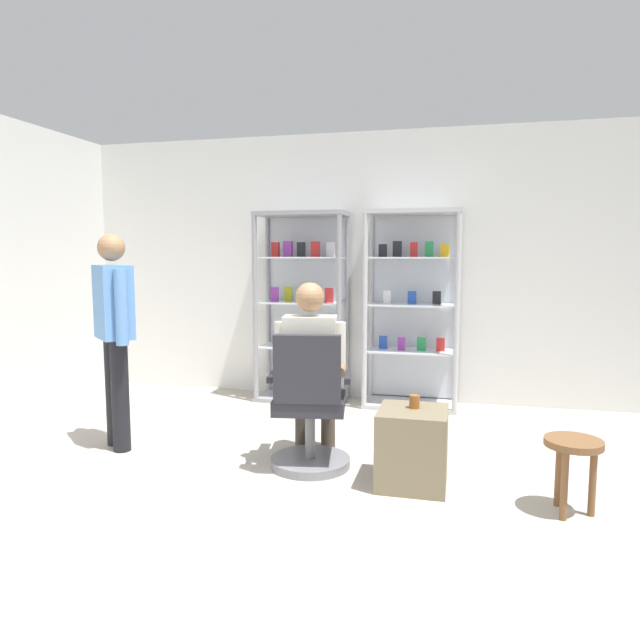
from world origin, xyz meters
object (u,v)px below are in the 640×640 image
(tea_glass, at_px, (414,402))
(display_cabinet_right, at_px, (412,308))
(standing_customer, at_px, (114,327))
(office_chair, at_px, (309,413))
(storage_crate, at_px, (412,447))
(wooden_stool, at_px, (573,455))
(display_cabinet_left, at_px, (303,305))
(seated_shopkeeper, at_px, (312,363))

(tea_glass, bearing_deg, display_cabinet_right, 95.30)
(standing_customer, bearing_deg, office_chair, -3.01)
(storage_crate, height_order, wooden_stool, storage_crate)
(display_cabinet_right, distance_m, tea_glass, 2.02)
(display_cabinet_right, height_order, wooden_stool, display_cabinet_right)
(tea_glass, relative_size, standing_customer, 0.05)
(office_chair, height_order, wooden_stool, office_chair)
(tea_glass, relative_size, wooden_stool, 0.19)
(standing_customer, height_order, wooden_stool, standing_customer)
(storage_crate, relative_size, tea_glass, 5.85)
(storage_crate, relative_size, standing_customer, 0.30)
(display_cabinet_left, distance_m, office_chair, 2.06)
(display_cabinet_left, bearing_deg, tea_glass, -56.80)
(wooden_stool, bearing_deg, display_cabinet_left, 134.93)
(seated_shopkeeper, bearing_deg, display_cabinet_right, 72.10)
(display_cabinet_left, bearing_deg, wooden_stool, -45.07)
(wooden_stool, bearing_deg, standing_customer, 173.05)
(display_cabinet_left, xyz_separation_m, wooden_stool, (2.20, -2.20, -0.62))
(storage_crate, bearing_deg, office_chair, 171.76)
(storage_crate, xyz_separation_m, standing_customer, (-2.25, 0.18, 0.69))
(tea_glass, bearing_deg, standing_customer, 176.29)
(office_chair, height_order, seated_shopkeeper, seated_shopkeeper)
(display_cabinet_left, distance_m, wooden_stool, 3.17)
(display_cabinet_left, relative_size, display_cabinet_right, 1.00)
(display_cabinet_left, bearing_deg, office_chair, -73.33)
(display_cabinet_left, distance_m, display_cabinet_right, 1.10)
(display_cabinet_left, xyz_separation_m, storage_crate, (1.28, -2.00, -0.72))
(tea_glass, bearing_deg, storage_crate, -97.01)
(display_cabinet_right, xyz_separation_m, tea_glass, (0.18, -1.96, -0.43))
(display_cabinet_right, relative_size, wooden_stool, 4.34)
(display_cabinet_right, xyz_separation_m, seated_shopkeeper, (-0.56, -1.73, -0.25))
(office_chair, xyz_separation_m, seated_shopkeeper, (-0.03, 0.16, 0.32))
(office_chair, xyz_separation_m, storage_crate, (0.71, -0.10, -0.15))
(standing_customer, bearing_deg, wooden_stool, -6.95)
(display_cabinet_right, bearing_deg, tea_glass, -84.70)
(storage_crate, bearing_deg, display_cabinet_right, 95.07)
(office_chair, xyz_separation_m, wooden_stool, (1.63, -0.31, -0.05))
(wooden_stool, bearing_deg, storage_crate, 167.56)
(office_chair, relative_size, wooden_stool, 2.19)
(seated_shopkeeper, distance_m, tea_glass, 0.80)
(seated_shopkeeper, distance_m, standing_customer, 1.53)
(seated_shopkeeper, bearing_deg, standing_customer, -176.97)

